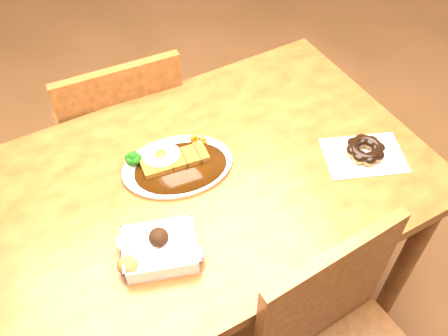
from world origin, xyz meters
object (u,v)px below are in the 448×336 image
katsu_curry_plate (175,164)px  donut_box (158,250)px  table (211,198)px  chair_far (122,136)px  pon_de_ring (365,150)px

katsu_curry_plate → donut_box: (-0.16, -0.23, 0.01)m
table → chair_far: (-0.08, 0.53, -0.17)m
pon_de_ring → donut_box: bearing=-178.8°
table → katsu_curry_plate: (-0.07, 0.07, 0.11)m
katsu_curry_plate → donut_box: size_ratio=1.58×
table → donut_box: bearing=-144.4°
chair_far → katsu_curry_plate: size_ratio=2.59×
chair_far → table: bearing=103.4°
donut_box → pon_de_ring: donut_box is taller
table → donut_box: 0.30m
table → katsu_curry_plate: size_ratio=3.58×
table → pon_de_ring: bearing=-19.6°
chair_far → pon_de_ring: (0.50, -0.68, 0.29)m
table → pon_de_ring: pon_de_ring is taller
katsu_curry_plate → pon_de_ring: katsu_curry_plate is taller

